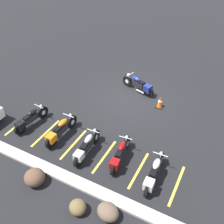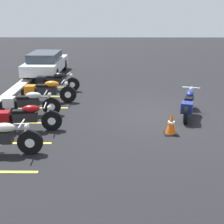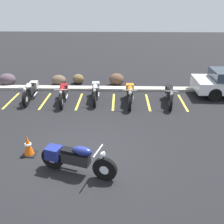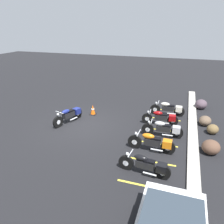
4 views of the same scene
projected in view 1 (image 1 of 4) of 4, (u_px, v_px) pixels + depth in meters
ground at (131, 98)px, 14.98m from camera, size 60.00×60.00×0.00m
motorcycle_navy_featured at (139, 85)px, 15.22m from camera, size 2.21×0.96×0.90m
parked_bike_0 at (154, 173)px, 10.20m from camera, size 0.62×2.21×0.87m
parked_bike_1 at (120, 155)px, 10.99m from camera, size 0.61×2.13×0.84m
parked_bike_2 at (86, 147)px, 11.32m from camera, size 0.61×2.17×0.85m
parked_bike_3 at (60, 131)px, 12.13m from camera, size 0.63×2.25×0.88m
parked_bike_4 at (30, 119)px, 12.81m from camera, size 0.62×2.14×0.84m
concrete_curb at (66, 177)px, 10.55m from camera, size 18.00×0.50×0.12m
landscape_rock_0 at (35, 177)px, 10.20m from camera, size 1.15×1.15×0.67m
landscape_rock_2 at (108, 212)px, 9.11m from camera, size 0.97×0.86×0.56m
landscape_rock_3 at (78, 207)px, 9.27m from camera, size 0.87×0.85×0.53m
traffic_cone at (160, 102)px, 14.14m from camera, size 0.40×0.40×0.68m
stall_line_0 at (177, 185)px, 10.31m from camera, size 0.10×2.10×0.00m
stall_line_1 at (139, 170)px, 10.91m from camera, size 0.10×2.10×0.00m
stall_line_2 at (105, 156)px, 11.50m from camera, size 0.10×2.10×0.00m
stall_line_3 at (74, 144)px, 12.10m from camera, size 0.10×2.10×0.00m
stall_line_4 at (46, 133)px, 12.69m from camera, size 0.10×2.10×0.00m
stall_line_5 at (20, 123)px, 13.29m from camera, size 0.10×2.10×0.00m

